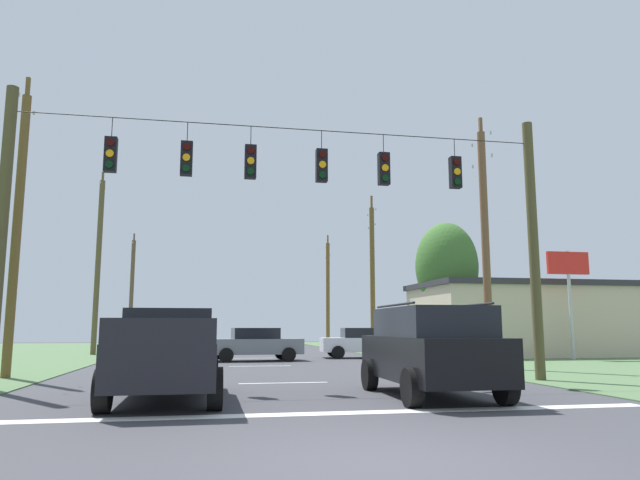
{
  "coord_description": "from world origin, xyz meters",
  "views": [
    {
      "loc": [
        -2.14,
        -6.71,
        1.53
      ],
      "look_at": [
        0.54,
        7.36,
        3.68
      ],
      "focal_mm": 32.92,
      "sensor_mm": 36.0,
      "label": 1
    }
  ],
  "objects": [
    {
      "name": "utility_pole_distant_left",
      "position": [
        -8.28,
        43.09,
        4.45
      ],
      "size": [
        0.32,
        1.64,
        9.22
      ],
      "color": "brown",
      "rests_on": "ground"
    },
    {
      "name": "shoulder_grass_right",
      "position": [
        14.74,
        15.0,
        0.01
      ],
      "size": [
        16.0,
        80.0,
        0.03
      ],
      "primitive_type": "cube",
      "color": "#506F45",
      "rests_on": "ground"
    },
    {
      "name": "stop_bar_stripe",
      "position": [
        0.0,
        3.97,
        0.0
      ],
      "size": [
        12.8,
        0.45,
        0.01
      ],
      "primitive_type": "cube",
      "color": "white",
      "rests_on": "ground"
    },
    {
      "name": "utility_pole_near_left",
      "position": [
        8.12,
        43.48,
        4.71
      ],
      "size": [
        0.32,
        1.97,
        9.63
      ],
      "color": "brown",
      "rests_on": "ground"
    },
    {
      "name": "pickup_truck",
      "position": [
        -2.98,
        6.64,
        0.97
      ],
      "size": [
        2.31,
        5.41,
        1.95
      ],
      "color": "black",
      "rests_on": "ground"
    },
    {
      "name": "utility_pole_mid_right",
      "position": [
        8.28,
        13.98,
        4.85
      ],
      "size": [
        0.3,
        1.72,
        9.77
      ],
      "color": "brown",
      "rests_on": "ground"
    },
    {
      "name": "distant_car_oncoming",
      "position": [
        0.08,
        21.1,
        0.79
      ],
      "size": [
        4.41,
        2.25,
        1.52
      ],
      "color": "slate",
      "rests_on": "ground"
    },
    {
      "name": "utility_pole_far_right",
      "position": [
        7.88,
        28.42,
        4.79
      ],
      "size": [
        0.3,
        1.97,
        9.82
      ],
      "color": "brown",
      "rests_on": "ground"
    },
    {
      "name": "ground_plane",
      "position": [
        0.0,
        0.0,
        0.0
      ],
      "size": [
        120.0,
        120.0,
        0.0
      ],
      "primitive_type": "plane",
      "color": "#3D3D42"
    },
    {
      "name": "lane_dash_0",
      "position": [
        0.0,
        9.97,
        0.0
      ],
      "size": [
        2.5,
        0.15,
        0.01
      ],
      "primitive_type": "cube",
      "rotation": [
        0.0,
        0.0,
        1.57
      ],
      "color": "white",
      "rests_on": "ground"
    },
    {
      "name": "overhead_signal_span",
      "position": [
        0.03,
        9.17,
        4.46
      ],
      "size": [
        15.04,
        0.31,
        7.79
      ],
      "color": "#4E4929",
      "rests_on": "ground"
    },
    {
      "name": "roadside_store",
      "position": [
        15.13,
        23.31,
        2.0
      ],
      "size": [
        11.71,
        7.75,
        5.27
      ],
      "color": "beige",
      "rests_on": "ground"
    },
    {
      "name": "distant_car_crossing_white",
      "position": [
        5.75,
        22.89,
        0.79
      ],
      "size": [
        4.42,
        2.28,
        1.52
      ],
      "color": "silver",
      "rests_on": "ground"
    },
    {
      "name": "tree_roadside_far_right",
      "position": [
        10.84,
        23.8,
        4.88
      ],
      "size": [
        3.45,
        3.45,
        7.36
      ],
      "color": "brown",
      "rests_on": "ground"
    },
    {
      "name": "suv_black",
      "position": [
        2.8,
        5.99,
        1.06
      ],
      "size": [
        2.28,
        4.83,
        2.05
      ],
      "color": "black",
      "rests_on": "ground"
    },
    {
      "name": "utility_pole_distant_right",
      "position": [
        -8.41,
        28.54,
        5.17
      ],
      "size": [
        0.3,
        1.58,
        10.6
      ],
      "color": "brown",
      "rests_on": "ground"
    },
    {
      "name": "utility_pole_far_left",
      "position": [
        -8.1,
        12.87,
        4.66
      ],
      "size": [
        0.28,
        1.71,
        9.61
      ],
      "color": "brown",
      "rests_on": "ground"
    },
    {
      "name": "lane_dash_2",
      "position": [
        0.0,
        23.57,
        0.0
      ],
      "size": [
        2.5,
        0.15,
        0.01
      ],
      "primitive_type": "cube",
      "rotation": [
        0.0,
        0.0,
        1.57
      ],
      "color": "white",
      "rests_on": "ground"
    },
    {
      "name": "lane_dash_1",
      "position": [
        0.0,
        17.37,
        0.0
      ],
      "size": [
        2.5,
        0.15,
        0.01
      ],
      "primitive_type": "cube",
      "rotation": [
        0.0,
        0.0,
        1.57
      ],
      "color": "white",
      "rests_on": "ground"
    }
  ]
}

